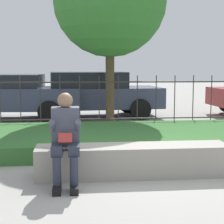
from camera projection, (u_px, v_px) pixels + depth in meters
The scene contains 8 objects.
ground_plane at pixel (150, 175), 5.57m from camera, with size 60.00×60.00×0.00m, color #9E9B93.
stone_bench at pixel (133, 162), 5.52m from camera, with size 2.84×0.55×0.45m.
person_seated_reader at pixel (65, 135), 5.06m from camera, with size 0.42×0.73×1.25m.
grass_berm at pixel (130, 138), 7.61m from camera, with size 9.33×2.77×0.30m.
iron_fence at pixel (118, 101), 9.51m from camera, with size 7.33×0.03×1.38m.
car_parked_left at pixel (5, 95), 11.27m from camera, with size 4.63×2.13×1.36m.
car_parked_center at pixel (92, 93), 11.78m from camera, with size 4.33×2.22×1.43m.
tree_behind_fence at pixel (110, 0), 9.86m from camera, with size 3.00×3.00×4.85m.
Camera 1 is at (-1.11, -5.33, 1.62)m, focal length 60.00 mm.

